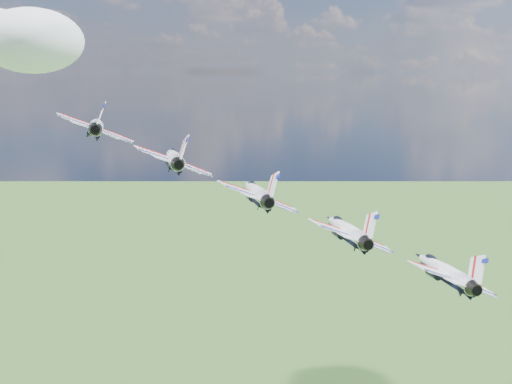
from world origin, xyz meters
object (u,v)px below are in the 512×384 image
jet_0 (97,125)px  jet_2 (256,192)px  jet_1 (173,157)px  jet_4 (443,270)px  jet_3 (346,230)px

jet_0 → jet_2: 23.13m
jet_1 → jet_4: jet_1 is taller
jet_0 → jet_3: jet_0 is taller
jet_1 → jet_3: size_ratio=1.00×
jet_1 → jet_3: jet_1 is taller
jet_1 → jet_2: bearing=-32.7°
jet_2 → jet_3: bearing=-32.7°
jet_2 → jet_1: bearing=147.3°
jet_2 → jet_4: size_ratio=1.00×
jet_2 → jet_4: jet_2 is taller
jet_0 → jet_4: (27.84, -33.91, -14.65)m
jet_0 → jet_3: (20.88, -25.44, -10.99)m
jet_0 → jet_4: 46.26m
jet_3 → jet_4: size_ratio=1.00×
jet_1 → jet_3: bearing=-32.7°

